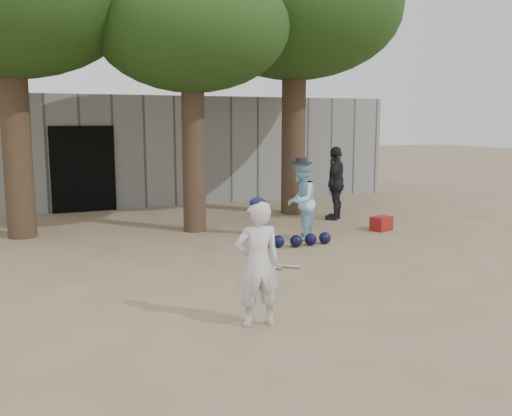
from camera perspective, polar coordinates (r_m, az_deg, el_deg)
name	(u,v)px	position (r m, az deg, el deg)	size (l,w,h in m)	color
ground	(246,286)	(8.27, -0.97, -7.77)	(70.00, 70.00, 0.00)	#937C5E
boy_player	(258,264)	(6.53, 0.17, -5.62)	(0.53, 0.35, 1.47)	silver
spectator_blue	(301,201)	(11.22, 4.50, 0.71)	(0.76, 0.59, 1.56)	#9CD4F2
spectator_dark	(336,183)	(13.64, 7.99, 2.48)	(1.02, 0.42, 1.73)	black
red_bag	(381,224)	(12.53, 12.43, -1.53)	(0.42, 0.32, 0.30)	maroon
back_building	(112,148)	(17.91, -14.20, 5.83)	(16.00, 5.24, 3.00)	gray
helmet_row	(295,241)	(10.72, 3.92, -3.27)	(1.51, 0.34, 0.23)	black
bat_pile	(271,265)	(9.28, 1.48, -5.74)	(0.67, 0.70, 0.06)	#B2B3B9
tree_row	(186,10)	(13.09, -7.02, 19.01)	(11.40, 5.80, 6.69)	brown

